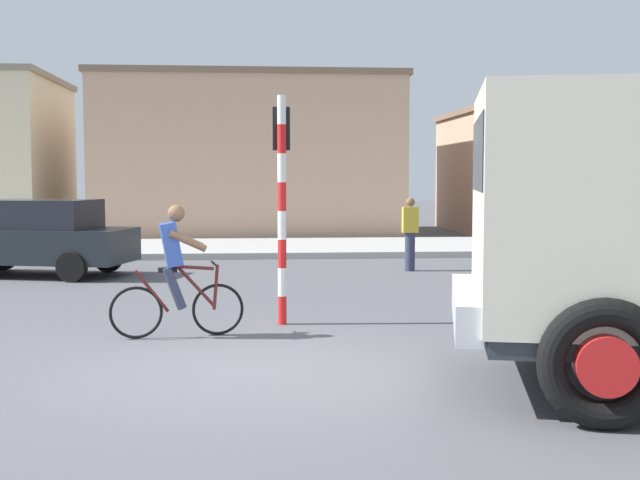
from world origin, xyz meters
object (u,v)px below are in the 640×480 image
Objects in this scene: traffic_light_pole at (282,177)px; pedestrian_near_kerb at (410,233)px; cyclist at (176,271)px; car_red_near at (37,237)px.

traffic_light_pole is 7.04m from pedestrian_near_kerb.
pedestrian_near_kerb is (4.44, 7.11, -0.02)m from cyclist.
car_red_near is (-4.92, 5.98, -1.25)m from traffic_light_pole.
pedestrian_near_kerb reaches higher than car_red_near.
car_red_near is at bearing 117.16° from cyclist.
cyclist is 0.54× the size of traffic_light_pole.
cyclist is 0.40× the size of car_red_near.
cyclist is 2.05m from traffic_light_pole.
cyclist is at bearing -122.03° from pedestrian_near_kerb.
traffic_light_pole reaches higher than pedestrian_near_kerb.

